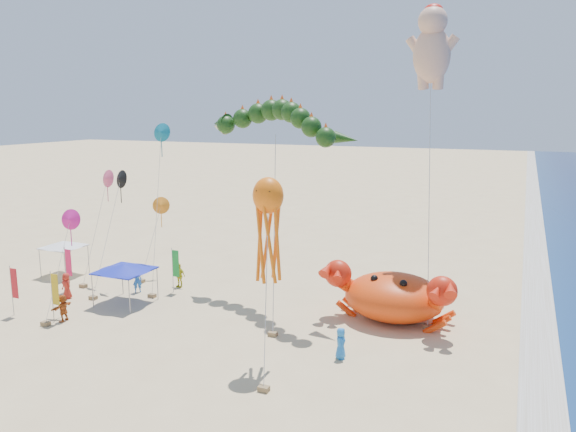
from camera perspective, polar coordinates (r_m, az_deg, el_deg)
The scene contains 11 objects.
ground at distance 32.18m, azimuth 1.94°, elevation -12.34°, with size 320.00×320.00×0.00m, color #D1B784.
foam_strip at distance 30.43m, azimuth 24.31°, elevation -14.74°, with size 320.00×320.00×0.00m, color silver.
crab_inflatable at distance 34.80m, azimuth 10.69°, elevation -7.93°, with size 8.15×5.83×3.57m.
dragon_kite at distance 36.25m, azimuth -1.53°, elevation 9.10°, with size 11.77×8.87×12.86m.
cherub_kite at distance 37.64m, azimuth 14.43°, elevation 16.48°, with size 2.75×6.45×19.03m.
octopus_kite at distance 27.28m, azimuth -2.02°, elevation -0.64°, with size 2.11×3.83×9.44m.
canopy_blue at distance 38.38m, azimuth -16.27°, elevation -5.05°, with size 3.49×3.49×2.71m.
canopy_white at distance 46.43m, azimuth -21.86°, elevation -2.68°, with size 2.97×2.97×2.71m.
feather_flags at distance 39.12m, azimuth -20.31°, elevation -5.65°, with size 7.59×7.72×3.20m.
beachgoers at distance 37.35m, azimuth -15.16°, elevation -7.98°, with size 20.85×9.40×1.78m.
small_kites at distance 40.75m, azimuth -16.35°, elevation 2.15°, with size 6.13×12.12×11.75m.
Camera 1 is at (10.54, -27.65, 12.64)m, focal length 35.00 mm.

